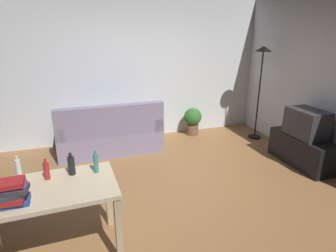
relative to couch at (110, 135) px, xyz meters
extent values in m
cube|color=olive|center=(0.63, -1.59, -0.32)|extent=(5.20, 4.40, 0.02)
cube|color=silver|center=(0.63, 0.61, 1.04)|extent=(5.20, 0.10, 2.70)
cube|color=silver|center=(3.23, -1.59, 1.04)|extent=(0.10, 4.40, 2.70)
cube|color=gray|center=(0.00, 0.06, -0.11)|extent=(1.79, 0.84, 0.40)
cube|color=slate|center=(0.00, -0.28, 0.35)|extent=(1.79, 0.16, 0.52)
cube|color=gray|center=(0.82, 0.06, 0.20)|extent=(0.16, 0.84, 0.22)
cube|color=gray|center=(-0.82, 0.06, 0.20)|extent=(0.16, 0.84, 0.22)
cube|color=black|center=(2.88, -1.52, -0.07)|extent=(0.44, 1.10, 0.48)
cube|color=#2D2D33|center=(2.88, -1.52, 0.39)|extent=(0.40, 0.60, 0.44)
cube|color=black|center=(3.08, -1.52, 0.39)|extent=(0.01, 0.52, 0.36)
cylinder|color=black|center=(2.88, -0.26, -0.29)|extent=(0.26, 0.26, 0.03)
cylinder|color=black|center=(2.88, -0.26, 0.56)|extent=(0.03, 0.03, 1.68)
cone|color=black|center=(2.88, -0.26, 1.45)|extent=(0.32, 0.32, 0.10)
cube|color=#C6B28E|center=(-0.84, -2.38, 0.43)|extent=(1.22, 0.73, 0.04)
cube|color=tan|center=(-0.28, -2.68, 0.05)|extent=(0.06, 0.06, 0.72)
cube|color=tan|center=(-0.29, -2.06, 0.05)|extent=(0.06, 0.06, 0.72)
cylinder|color=brown|center=(1.74, 0.31, -0.20)|extent=(0.24, 0.24, 0.22)
sphere|color=#2D6B28|center=(1.74, 0.31, 0.08)|extent=(0.36, 0.36, 0.36)
cylinder|color=silver|center=(-1.09, -2.16, 0.56)|extent=(0.05, 0.05, 0.21)
cylinder|color=silver|center=(-1.09, -2.16, 0.68)|extent=(0.02, 0.02, 0.04)
cylinder|color=#AD2323|center=(-0.85, -2.22, 0.54)|extent=(0.05, 0.05, 0.17)
cylinder|color=#AD2323|center=(-0.85, -2.22, 0.64)|extent=(0.02, 0.02, 0.04)
cylinder|color=black|center=(-0.63, -2.19, 0.54)|extent=(0.07, 0.07, 0.18)
cylinder|color=black|center=(-0.63, -2.19, 0.66)|extent=(0.03, 0.03, 0.04)
cylinder|color=teal|center=(-0.40, -2.22, 0.55)|extent=(0.05, 0.05, 0.20)
cylinder|color=teal|center=(-0.40, -2.22, 0.67)|extent=(0.02, 0.02, 0.04)
cube|color=navy|center=(-1.08, -2.56, 0.47)|extent=(0.24, 0.17, 0.04)
cube|color=maroon|center=(-1.09, -2.58, 0.51)|extent=(0.20, 0.19, 0.04)
cube|color=#333338|center=(-1.09, -2.57, 0.55)|extent=(0.19, 0.18, 0.03)
cube|color=#333338|center=(-1.08, -2.57, 0.58)|extent=(0.25, 0.18, 0.04)
cube|color=#593372|center=(-1.09, -2.57, 0.61)|extent=(0.26, 0.14, 0.03)
cube|color=maroon|center=(-1.08, -2.57, 0.65)|extent=(0.21, 0.17, 0.04)
camera|label=1|loc=(-0.53, -4.80, 1.78)|focal=30.13mm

